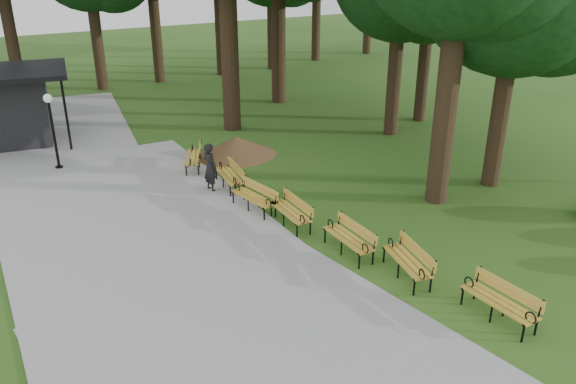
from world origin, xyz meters
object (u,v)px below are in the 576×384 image
bench_5 (229,176)px  bench_6 (193,157)px  bench_4 (254,198)px  bench_3 (290,212)px  bench_0 (499,303)px  person (210,167)px  bench_2 (348,239)px  dirt_mound (236,146)px  bench_1 (407,261)px  lamp_post (51,115)px

bench_5 → bench_6: 2.44m
bench_4 → bench_3: bearing=7.5°
bench_0 → person: bearing=-168.1°
bench_0 → bench_2: (-0.97, 4.17, 0.00)m
person → bench_6: bearing=-18.6°
dirt_mound → bench_4: size_ratio=1.48×
bench_5 → bench_3: bearing=12.9°
person → bench_2: size_ratio=0.89×
dirt_mound → bench_6: bench_6 is taller
bench_0 → bench_1: 2.48m
bench_0 → bench_1: same height
bench_0 → bench_2: same height
person → bench_2: bearing=-178.2°
bench_3 → bench_5: size_ratio=1.00×
bench_2 → bench_4: size_ratio=1.00×
bench_1 → bench_5: size_ratio=1.00×
bench_3 → bench_6: (-0.52, 6.03, 0.00)m
bench_0 → bench_6: same height
bench_4 → lamp_post: bearing=-156.3°
person → bench_3: person is taller
bench_2 → bench_6: (-0.93, 8.32, 0.00)m
dirt_mound → bench_0: size_ratio=1.48×
bench_0 → bench_3: 6.61m
bench_5 → bench_4: bearing=4.1°
person → bench_1: size_ratio=0.89×
bench_0 → bench_4: 8.16m
bench_3 → bench_1: bearing=16.8°
bench_1 → bench_4: (-1.33, 5.53, 0.00)m
lamp_post → bench_0: bearing=-67.7°
bench_5 → bench_0: bearing=18.4°
lamp_post → bench_5: 7.07m
bench_1 → bench_2: size_ratio=1.00×
bench_0 → bench_2: size_ratio=1.00×
bench_2 → bench_1: bearing=19.0°
bench_6 → person: bearing=17.6°
person → bench_4: bearing=-178.7°
bench_0 → bench_1: (-0.47, 2.43, 0.00)m
person → bench_4: 2.29m
bench_5 → dirt_mound: bearing=158.0°
bench_0 → bench_1: size_ratio=1.00×
bench_3 → bench_0: bearing=16.2°
person → bench_1: 7.95m
bench_0 → bench_4: size_ratio=1.00×
lamp_post → bench_2: 12.29m
bench_6 → lamp_post: bearing=-95.7°
bench_3 → bench_6: bearing=-171.0°
person → bench_0: bearing=-177.7°
lamp_post → bench_4: bearing=-58.4°
person → bench_0: person is taller
bench_1 → bench_4: size_ratio=1.00×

